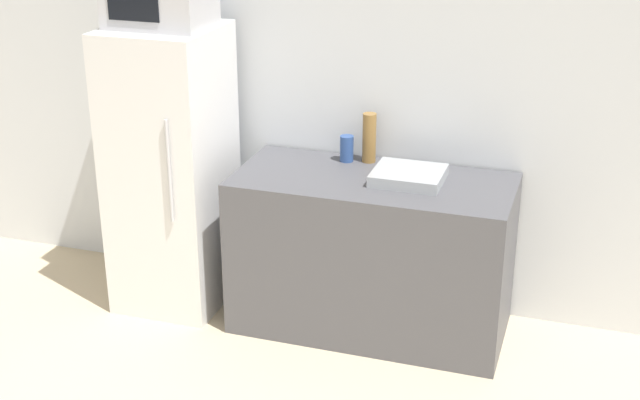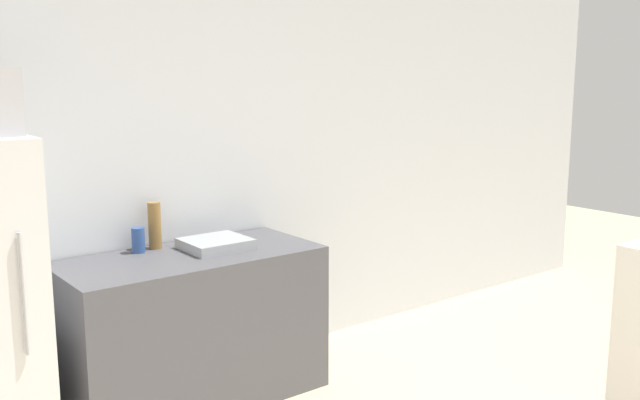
{
  "view_description": "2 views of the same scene",
  "coord_description": "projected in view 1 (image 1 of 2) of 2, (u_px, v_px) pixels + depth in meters",
  "views": [
    {
      "loc": [
        0.79,
        -1.42,
        2.59
      ],
      "look_at": [
        -0.34,
        2.05,
        1.09
      ],
      "focal_mm": 50.0,
      "sensor_mm": 36.0,
      "label": 1
    },
    {
      "loc": [
        -2.17,
        -0.72,
        1.93
      ],
      "look_at": [
        0.21,
        2.34,
        1.23
      ],
      "focal_mm": 40.0,
      "sensor_mm": 36.0,
      "label": 2
    }
  ],
  "objects": [
    {
      "name": "refrigerator",
      "position": [
        171.0,
        170.0,
        5.09
      ],
      "size": [
        0.59,
        0.65,
        1.64
      ],
      "color": "silver",
      "rests_on": "ground_plane"
    },
    {
      "name": "wall_back",
      "position": [
        450.0,
        91.0,
        4.84
      ],
      "size": [
        8.0,
        0.06,
        2.6
      ],
      "primitive_type": "cube",
      "color": "silver",
      "rests_on": "ground_plane"
    },
    {
      "name": "bottle_tall",
      "position": [
        369.0,
        138.0,
        4.95
      ],
      "size": [
        0.08,
        0.08,
        0.28
      ],
      "primitive_type": "cylinder",
      "color": "olive",
      "rests_on": "counter"
    },
    {
      "name": "sink_basin",
      "position": [
        409.0,
        176.0,
        4.71
      ],
      "size": [
        0.37,
        0.33,
        0.06
      ],
      "primitive_type": "cube",
      "color": "#9EA3A8",
      "rests_on": "counter"
    },
    {
      "name": "counter",
      "position": [
        371.0,
        254.0,
        4.92
      ],
      "size": [
        1.5,
        0.69,
        0.89
      ],
      "primitive_type": "cube",
      "color": "#4C4C51",
      "rests_on": "ground_plane"
    },
    {
      "name": "bottle_short",
      "position": [
        347.0,
        149.0,
        4.98
      ],
      "size": [
        0.08,
        0.08,
        0.15
      ],
      "primitive_type": "cylinder",
      "color": "#2D4C8C",
      "rests_on": "counter"
    }
  ]
}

